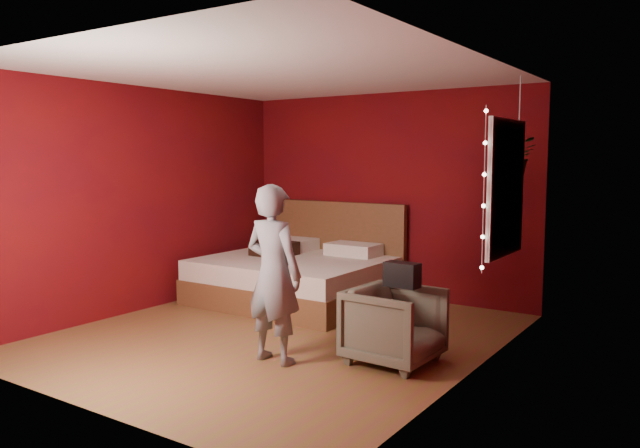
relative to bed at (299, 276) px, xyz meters
The scene contains 10 objects.
floor 1.60m from the bed, 61.28° to the right, with size 4.50×4.50×0.00m, color brown.
room_walls 2.08m from the bed, 61.28° to the right, with size 4.04×4.54×2.62m.
window 3.01m from the bed, ahead, with size 0.05×0.97×1.27m.
fairy_lights 3.11m from the bed, 20.39° to the right, with size 0.04×0.04×1.45m.
bed is the anchor object (origin of this frame).
person 2.43m from the bed, 59.40° to the right, with size 0.57×0.37×1.56m, color slate.
armchair 2.59m from the bed, 35.54° to the right, with size 0.71×0.73×0.67m, color #65654F.
handbag 2.62m from the bed, 33.95° to the right, with size 0.30×0.15×0.21m, color black.
throw_pillow 0.48m from the bed, behind, with size 0.47×0.47×0.17m, color black.
hanging_plant 3.03m from the bed, ahead, with size 0.42×0.40×0.99m.
Camera 1 is at (3.75, -4.87, 1.77)m, focal length 35.00 mm.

